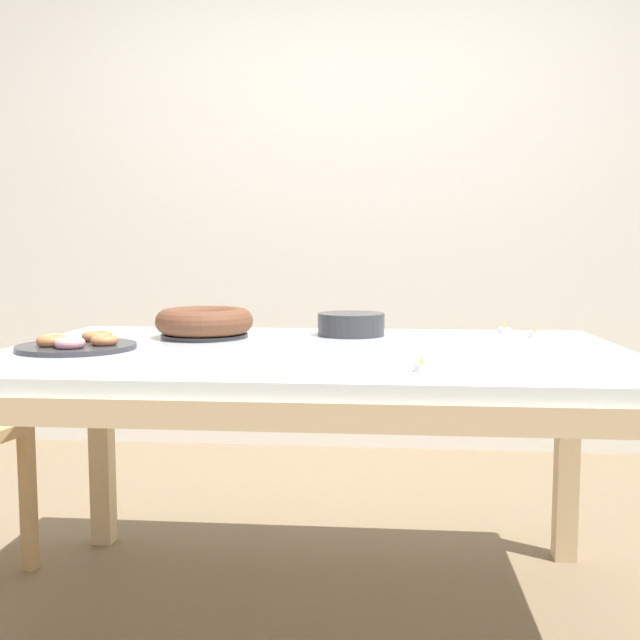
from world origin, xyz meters
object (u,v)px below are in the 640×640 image
(plate_stack, at_px, (351,324))
(tealight_right_edge, at_px, (535,334))
(cake_chocolate_round, at_px, (204,323))
(tealight_centre, at_px, (422,367))
(tealight_left_edge, at_px, (504,330))
(pastry_platter, at_px, (77,344))

(plate_stack, relative_size, tealight_right_edge, 5.25)
(cake_chocolate_round, bearing_deg, tealight_right_edge, 5.14)
(tealight_right_edge, bearing_deg, plate_stack, 179.54)
(plate_stack, distance_m, tealight_right_edge, 0.56)
(plate_stack, bearing_deg, tealight_centre, -74.46)
(plate_stack, xyz_separation_m, tealight_left_edge, (0.49, 0.12, -0.02))
(cake_chocolate_round, xyz_separation_m, tealight_centre, (0.63, -0.57, -0.04))
(tealight_centre, xyz_separation_m, tealight_right_edge, (0.38, 0.66, 0.00))
(pastry_platter, bearing_deg, plate_stack, 28.39)
(tealight_left_edge, height_order, tealight_right_edge, same)
(pastry_platter, relative_size, plate_stack, 1.50)
(pastry_platter, xyz_separation_m, tealight_centre, (0.90, -0.27, -0.00))
(tealight_centre, height_order, tealight_left_edge, same)
(tealight_centre, bearing_deg, pastry_platter, 163.20)
(plate_stack, relative_size, tealight_left_edge, 5.25)
(plate_stack, distance_m, tealight_centre, 0.69)
(pastry_platter, height_order, tealight_left_edge, pastry_platter)
(tealight_centre, bearing_deg, tealight_right_edge, 59.95)
(pastry_platter, distance_m, tealight_centre, 0.94)
(cake_chocolate_round, xyz_separation_m, tealight_right_edge, (1.01, 0.09, -0.04))
(pastry_platter, bearing_deg, cake_chocolate_round, 46.81)
(pastry_platter, xyz_separation_m, tealight_left_edge, (1.21, 0.51, -0.00))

